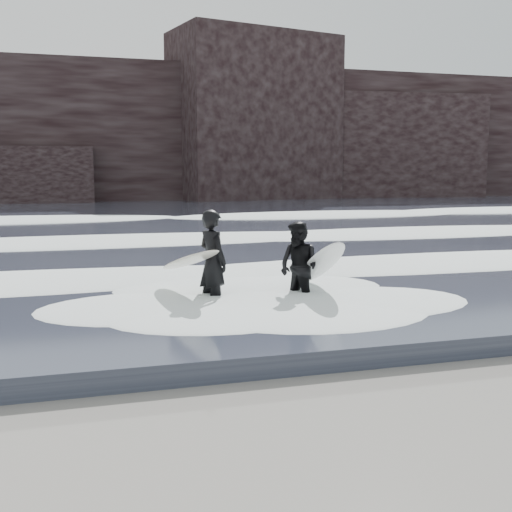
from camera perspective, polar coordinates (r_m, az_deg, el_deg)
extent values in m
cube|color=#2E3342|center=(33.44, -8.13, 3.60)|extent=(90.00, 52.00, 0.30)
cube|color=black|center=(50.30, -11.16, 10.40)|extent=(70.00, 9.00, 10.00)
ellipsoid|color=white|center=(14.05, 4.06, -0.87)|extent=(60.00, 3.20, 0.20)
ellipsoid|color=white|center=(20.69, -2.79, 1.94)|extent=(60.00, 4.00, 0.24)
ellipsoid|color=white|center=(29.48, -6.98, 3.66)|extent=(60.00, 4.80, 0.30)
imported|color=black|center=(11.12, -3.86, -0.52)|extent=(0.64, 0.77, 1.81)
ellipsoid|color=silver|center=(11.08, -5.93, -0.38)|extent=(1.02, 2.09, 0.67)
imported|color=black|center=(11.20, 3.83, -1.02)|extent=(0.90, 0.97, 1.59)
ellipsoid|color=white|center=(11.34, 5.82, -0.63)|extent=(0.70, 1.94, 1.04)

